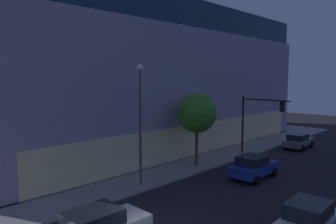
# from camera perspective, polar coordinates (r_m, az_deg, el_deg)

# --- Properties ---
(modern_building) EXTENTS (38.70, 26.91, 14.79)m
(modern_building) POSITION_cam_1_polar(r_m,az_deg,el_deg) (40.33, -8.99, 5.73)
(modern_building) COLOR #4C4C51
(modern_building) RESTS_ON ground
(traffic_light_far_corner) EXTENTS (0.60, 4.91, 5.65)m
(traffic_light_far_corner) POSITION_cam_1_polar(r_m,az_deg,el_deg) (31.20, 15.59, -0.51)
(traffic_light_far_corner) COLOR black
(traffic_light_far_corner) RESTS_ON sidewalk_corner
(street_lamp_sidewalk) EXTENTS (0.44, 0.44, 8.22)m
(street_lamp_sidewalk) POSITION_cam_1_polar(r_m,az_deg,el_deg) (21.70, -4.99, 0.30)
(street_lamp_sidewalk) COLOR #434343
(street_lamp_sidewalk) RESTS_ON sidewalk_corner
(sidewalk_tree) EXTENTS (3.30, 3.30, 6.06)m
(sidewalk_tree) POSITION_cam_1_polar(r_m,az_deg,el_deg) (26.77, 5.14, -0.25)
(sidewalk_tree) COLOR brown
(sidewalk_tree) RESTS_ON sidewalk_corner
(car_white) EXTENTS (4.84, 2.21, 1.67)m
(car_white) POSITION_cam_1_polar(r_m,az_deg,el_deg) (16.96, 23.32, -17.34)
(car_white) COLOR silver
(car_white) RESTS_ON ground
(car_blue) EXTENTS (4.40, 2.16, 1.71)m
(car_blue) POSITION_cam_1_polar(r_m,az_deg,el_deg) (25.22, 14.95, -9.32)
(car_blue) COLOR navy
(car_blue) RESTS_ON ground
(car_grey) EXTENTS (4.73, 2.23, 1.56)m
(car_grey) POSITION_cam_1_polar(r_m,az_deg,el_deg) (37.26, 22.13, -4.75)
(car_grey) COLOR slate
(car_grey) RESTS_ON ground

